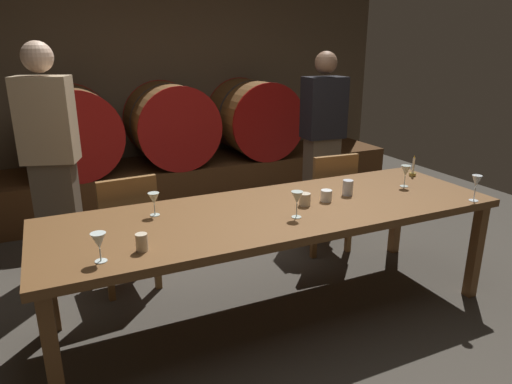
{
  "coord_description": "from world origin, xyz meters",
  "views": [
    {
      "loc": [
        -1.25,
        -2.54,
        1.74
      ],
      "look_at": [
        -0.03,
        0.09,
        0.79
      ],
      "focal_mm": 31.99,
      "sensor_mm": 36.0,
      "label": 1
    }
  ],
  "objects_px": {
    "wine_barrel_center": "(170,124)",
    "cup_far_right": "(348,188)",
    "guest_right": "(322,141)",
    "wine_glass_left": "(154,199)",
    "wine_glass_far_right": "(476,182)",
    "cup_far_left": "(142,242)",
    "dining_table": "(277,218)",
    "wine_glass_center": "(297,198)",
    "candle_center": "(413,171)",
    "chair_right": "(327,198)",
    "wine_glass_far_left": "(99,242)",
    "chair_left": "(127,227)",
    "guest_left": "(52,160)",
    "cup_center_right": "(326,196)",
    "wine_barrel_left": "(74,131)",
    "cup_center_left": "(305,199)",
    "wine_barrel_right": "(253,118)",
    "wine_glass_right": "(406,171)"
  },
  "relations": [
    {
      "from": "wine_glass_left",
      "to": "cup_far_left",
      "type": "xyz_separation_m",
      "value": [
        -0.17,
        -0.47,
        -0.06
      ]
    },
    {
      "from": "candle_center",
      "to": "guest_left",
      "type": "bearing_deg",
      "value": 158.58
    },
    {
      "from": "chair_left",
      "to": "wine_glass_center",
      "type": "distance_m",
      "value": 1.31
    },
    {
      "from": "guest_left",
      "to": "wine_glass_far_right",
      "type": "relative_size",
      "value": 9.97
    },
    {
      "from": "dining_table",
      "to": "guest_right",
      "type": "height_order",
      "value": "guest_right"
    },
    {
      "from": "wine_glass_left",
      "to": "cup_far_right",
      "type": "height_order",
      "value": "wine_glass_left"
    },
    {
      "from": "wine_glass_far_right",
      "to": "cup_far_left",
      "type": "distance_m",
      "value": 2.17
    },
    {
      "from": "chair_right",
      "to": "wine_glass_center",
      "type": "relative_size",
      "value": 5.38
    },
    {
      "from": "guest_left",
      "to": "cup_far_right",
      "type": "bearing_deg",
      "value": 164.36
    },
    {
      "from": "wine_glass_left",
      "to": "wine_glass_far_right",
      "type": "relative_size",
      "value": 0.81
    },
    {
      "from": "wine_glass_far_left",
      "to": "chair_left",
      "type": "bearing_deg",
      "value": 74.86
    },
    {
      "from": "cup_far_left",
      "to": "candle_center",
      "type": "bearing_deg",
      "value": 12.3
    },
    {
      "from": "chair_left",
      "to": "cup_center_right",
      "type": "height_order",
      "value": "chair_left"
    },
    {
      "from": "wine_barrel_center",
      "to": "cup_far_right",
      "type": "height_order",
      "value": "wine_barrel_center"
    },
    {
      "from": "chair_left",
      "to": "candle_center",
      "type": "height_order",
      "value": "candle_center"
    },
    {
      "from": "dining_table",
      "to": "chair_left",
      "type": "bearing_deg",
      "value": 138.76
    },
    {
      "from": "guest_right",
      "to": "cup_center_right",
      "type": "relative_size",
      "value": 21.95
    },
    {
      "from": "chair_left",
      "to": "cup_far_right",
      "type": "xyz_separation_m",
      "value": [
        1.4,
        -0.68,
        0.31
      ]
    },
    {
      "from": "cup_center_right",
      "to": "cup_far_left",
      "type": "bearing_deg",
      "value": -168.5
    },
    {
      "from": "chair_left",
      "to": "guest_right",
      "type": "bearing_deg",
      "value": -170.43
    },
    {
      "from": "cup_far_left",
      "to": "wine_barrel_right",
      "type": "bearing_deg",
      "value": 55.82
    },
    {
      "from": "wine_barrel_left",
      "to": "cup_far_right",
      "type": "distance_m",
      "value": 2.93
    },
    {
      "from": "wine_glass_right",
      "to": "guest_left",
      "type": "bearing_deg",
      "value": 152.64
    },
    {
      "from": "chair_left",
      "to": "guest_left",
      "type": "relative_size",
      "value": 0.5
    },
    {
      "from": "guest_right",
      "to": "wine_glass_far_left",
      "type": "relative_size",
      "value": 11.41
    },
    {
      "from": "guest_right",
      "to": "chair_left",
      "type": "bearing_deg",
      "value": 16.82
    },
    {
      "from": "dining_table",
      "to": "wine_glass_center",
      "type": "distance_m",
      "value": 0.26
    },
    {
      "from": "guest_left",
      "to": "guest_right",
      "type": "distance_m",
      "value": 2.36
    },
    {
      "from": "wine_barrel_left",
      "to": "guest_right",
      "type": "relative_size",
      "value": 0.54
    },
    {
      "from": "guest_right",
      "to": "wine_glass_left",
      "type": "bearing_deg",
      "value": 31.3
    },
    {
      "from": "guest_right",
      "to": "cup_center_left",
      "type": "relative_size",
      "value": 20.74
    },
    {
      "from": "wine_glass_right",
      "to": "cup_far_right",
      "type": "xyz_separation_m",
      "value": [
        -0.49,
        0.01,
        -0.06
      ]
    },
    {
      "from": "candle_center",
      "to": "cup_far_right",
      "type": "distance_m",
      "value": 0.77
    },
    {
      "from": "wine_glass_center",
      "to": "chair_right",
      "type": "bearing_deg",
      "value": 47.02
    },
    {
      "from": "wine_barrel_right",
      "to": "cup_far_left",
      "type": "bearing_deg",
      "value": -124.18
    },
    {
      "from": "dining_table",
      "to": "guest_left",
      "type": "height_order",
      "value": "guest_left"
    },
    {
      "from": "cup_far_left",
      "to": "cup_far_right",
      "type": "distance_m",
      "value": 1.51
    },
    {
      "from": "cup_center_left",
      "to": "wine_glass_far_left",
      "type": "bearing_deg",
      "value": -167.74
    },
    {
      "from": "guest_left",
      "to": "cup_far_left",
      "type": "height_order",
      "value": "guest_left"
    },
    {
      "from": "wine_barrel_center",
      "to": "guest_left",
      "type": "distance_m",
      "value": 1.76
    },
    {
      "from": "guest_right",
      "to": "cup_center_right",
      "type": "bearing_deg",
      "value": 61.41
    },
    {
      "from": "chair_right",
      "to": "cup_center_left",
      "type": "distance_m",
      "value": 1.0
    },
    {
      "from": "wine_barrel_right",
      "to": "chair_left",
      "type": "relative_size",
      "value": 1.03
    },
    {
      "from": "chair_right",
      "to": "wine_glass_far_left",
      "type": "height_order",
      "value": "wine_glass_far_left"
    },
    {
      "from": "guest_left",
      "to": "wine_glass_far_left",
      "type": "height_order",
      "value": "guest_left"
    },
    {
      "from": "chair_left",
      "to": "cup_center_right",
      "type": "distance_m",
      "value": 1.43
    },
    {
      "from": "wine_barrel_center",
      "to": "chair_right",
      "type": "distance_m",
      "value": 2.06
    },
    {
      "from": "guest_left",
      "to": "wine_glass_left",
      "type": "distance_m",
      "value": 1.15
    },
    {
      "from": "chair_left",
      "to": "cup_center_right",
      "type": "bearing_deg",
      "value": 144.37
    },
    {
      "from": "wine_barrel_right",
      "to": "wine_glass_far_right",
      "type": "xyz_separation_m",
      "value": [
        0.29,
        -2.91,
        -0.04
      ]
    }
  ]
}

